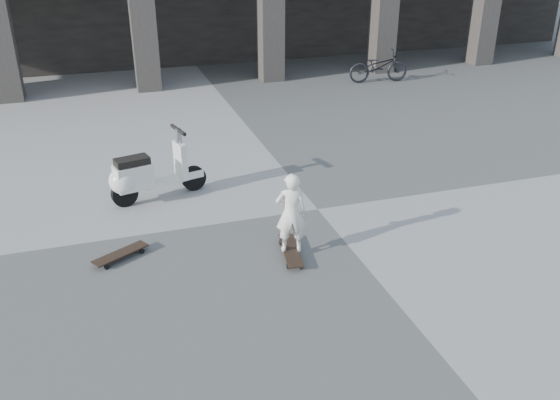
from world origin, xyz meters
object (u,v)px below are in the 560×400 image
object	(u,v)px
longboard	(291,251)
skateboard_spare	(121,254)
bicycle	(378,66)
scooter	(142,176)
child	(291,213)

from	to	relation	value
longboard	skateboard_spare	world-z (taller)	skateboard_spare
longboard	bicycle	distance (m)	10.23
skateboard_spare	scooter	size ratio (longest dim) A/B	0.49
skateboard_spare	scooter	bearing A→B (deg)	44.56
longboard	scooter	bearing A→B (deg)	45.23
longboard	bicycle	size ratio (longest dim) A/B	0.55
longboard	bicycle	world-z (taller)	bicycle
skateboard_spare	bicycle	size ratio (longest dim) A/B	0.47
longboard	skateboard_spare	distance (m)	2.40
skateboard_spare	bicycle	bearing A→B (deg)	15.84
skateboard_spare	child	bearing A→B (deg)	-44.85
longboard	skateboard_spare	xyz separation A→B (m)	(-2.31, 0.64, 0.00)
scooter	longboard	bearing A→B (deg)	-67.83
skateboard_spare	bicycle	world-z (taller)	bicycle
child	scooter	xyz separation A→B (m)	(-1.79, 2.44, -0.21)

